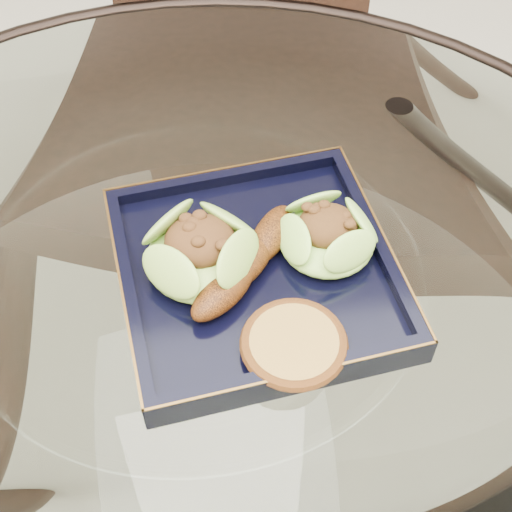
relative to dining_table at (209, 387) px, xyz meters
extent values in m
cylinder|color=white|center=(0.00, 0.00, 0.16)|extent=(1.10, 1.10, 0.01)
torus|color=black|center=(0.00, 0.00, 0.16)|extent=(1.13, 1.13, 0.02)
cylinder|color=black|center=(0.28, 0.28, -0.22)|extent=(0.04, 0.04, 0.75)
cylinder|color=black|center=(-0.28, 0.28, -0.22)|extent=(0.04, 0.04, 0.75)
cube|color=black|center=(0.08, 0.42, -0.12)|extent=(0.50, 0.50, 0.04)
cylinder|color=black|center=(-0.13, 0.28, -0.37)|extent=(0.03, 0.03, 0.46)
cylinder|color=black|center=(0.23, 0.21, -0.37)|extent=(0.03, 0.03, 0.46)
cylinder|color=black|center=(-0.06, 0.64, -0.37)|extent=(0.03, 0.03, 0.46)
cylinder|color=black|center=(0.30, 0.57, -0.37)|extent=(0.03, 0.03, 0.46)
cube|color=black|center=(0.06, 0.03, 0.17)|extent=(0.30, 0.30, 0.02)
ellipsoid|color=olive|center=(0.01, 0.04, 0.20)|extent=(0.15, 0.15, 0.04)
ellipsoid|color=#73A630|center=(0.13, 0.04, 0.20)|extent=(0.11, 0.11, 0.03)
ellipsoid|color=#612D0A|center=(0.05, 0.02, 0.20)|extent=(0.13, 0.14, 0.03)
cylinder|color=#A47D36|center=(0.08, -0.07, 0.19)|extent=(0.09, 0.09, 0.02)
camera|label=1|loc=(0.00, -0.41, 0.75)|focal=50.00mm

